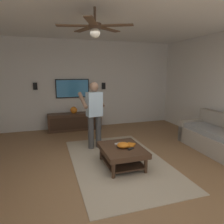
{
  "coord_description": "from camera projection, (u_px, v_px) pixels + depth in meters",
  "views": [
    {
      "loc": [
        -3.32,
        1.1,
        1.89
      ],
      "look_at": [
        0.87,
        -0.24,
        1.02
      ],
      "focal_mm": 33.08,
      "sensor_mm": 36.0,
      "label": 1
    }
  ],
  "objects": [
    {
      "name": "ground_plane",
      "position": [
        114.0,
        176.0,
        3.8
      ],
      "size": [
        8.56,
        8.56,
        0.0
      ],
      "primitive_type": "plane",
      "color": "olive"
    },
    {
      "name": "vase_round",
      "position": [
        74.0,
        110.0,
        6.64
      ],
      "size": [
        0.22,
        0.22,
        0.22
      ],
      "primitive_type": "sphere",
      "color": "orange",
      "rests_on": "media_console"
    },
    {
      "name": "wall_speaker_left",
      "position": [
        104.0,
        86.0,
        7.07
      ],
      "size": [
        0.06,
        0.12,
        0.22
      ],
      "primitive_type": "cube",
      "color": "black"
    },
    {
      "name": "person_standing",
      "position": [
        94.0,
        111.0,
        5.01
      ],
      "size": [
        0.6,
        0.61,
        1.64
      ],
      "rotation": [
        0.0,
        0.0,
        0.19
      ],
      "color": "#3F3F3F",
      "rests_on": "ground"
    },
    {
      "name": "wall_back_tv",
      "position": [
        80.0,
        85.0,
        6.9
      ],
      "size": [
        0.1,
        6.72,
        2.88
      ],
      "primitive_type": "cube",
      "color": "silver",
      "rests_on": "ground"
    },
    {
      "name": "area_rug",
      "position": [
        119.0,
        162.0,
        4.38
      ],
      "size": [
        3.14,
        1.89,
        0.01
      ],
      "primitive_type": "cube",
      "color": "tan",
      "rests_on": "ground"
    },
    {
      "name": "ceiling_slab",
      "position": [
        114.0,
        3.0,
        3.23
      ],
      "size": [
        7.34,
        6.72,
        0.1
      ],
      "primitive_type": "cube",
      "color": "white"
    },
    {
      "name": "media_console",
      "position": [
        75.0,
        122.0,
        6.73
      ],
      "size": [
        0.45,
        1.7,
        0.55
      ],
      "rotation": [
        0.0,
        0.0,
        3.14
      ],
      "color": "#422B1C",
      "rests_on": "ground"
    },
    {
      "name": "book",
      "position": [
        130.0,
        145.0,
        4.18
      ],
      "size": [
        0.27,
        0.26,
        0.04
      ],
      "primitive_type": "cube",
      "rotation": [
        0.0,
        0.0,
        5.57
      ],
      "color": "orange",
      "rests_on": "coffee_table"
    },
    {
      "name": "bowl",
      "position": [
        123.0,
        145.0,
        4.09
      ],
      "size": [
        0.24,
        0.24,
        0.11
      ],
      "primitive_type": "ellipsoid",
      "color": "orange",
      "rests_on": "coffee_table"
    },
    {
      "name": "coffee_table",
      "position": [
        122.0,
        152.0,
        4.14
      ],
      "size": [
        1.0,
        0.8,
        0.4
      ],
      "color": "#422B1C",
      "rests_on": "ground"
    },
    {
      "name": "remote_black",
      "position": [
        131.0,
        149.0,
        4.01
      ],
      "size": [
        0.12,
        0.15,
        0.02
      ],
      "primitive_type": "cube",
      "rotation": [
        0.0,
        0.0,
        5.25
      ],
      "color": "black",
      "rests_on": "coffee_table"
    },
    {
      "name": "tv",
      "position": [
        73.0,
        88.0,
        6.75
      ],
      "size": [
        0.05,
        1.08,
        0.61
      ],
      "rotation": [
        0.0,
        0.0,
        3.14
      ],
      "color": "black"
    },
    {
      "name": "wall_speaker_right",
      "position": [
        35.0,
        86.0,
        6.4
      ],
      "size": [
        0.06,
        0.12,
        0.22
      ],
      "primitive_type": "cube",
      "color": "black"
    },
    {
      "name": "ceiling_fan",
      "position": [
        95.0,
        28.0,
        3.23
      ],
      "size": [
        1.16,
        1.16,
        0.46
      ],
      "color": "#4C3828"
    },
    {
      "name": "couch",
      "position": [
        218.0,
        138.0,
        4.92
      ],
      "size": [
        1.93,
        0.92,
        0.87
      ],
      "rotation": [
        0.0,
        0.0,
        1.54
      ],
      "color": "#A89E8E",
      "rests_on": "ground"
    },
    {
      "name": "remote_white",
      "position": [
        118.0,
        143.0,
        4.3
      ],
      "size": [
        0.07,
        0.16,
        0.02
      ],
      "primitive_type": "cube",
      "rotation": [
        0.0,
        0.0,
        1.78
      ],
      "color": "white",
      "rests_on": "coffee_table"
    }
  ]
}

